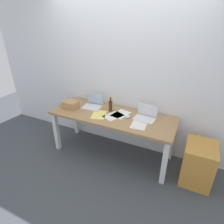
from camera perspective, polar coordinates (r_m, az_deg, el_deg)
The scene contains 13 objects.
ground_plane at distance 3.36m, azimuth 0.00°, elevation -12.18°, with size 8.00×8.00×0.00m, color #42474C.
back_wall at distance 3.09m, azimuth 3.30°, elevation 11.49°, with size 5.20×0.08×2.60m, color white.
desk at distance 2.99m, azimuth 0.00°, elevation -2.48°, with size 1.96×0.70×0.75m.
laptop_left at distance 3.21m, azimuth -5.78°, elevation 2.26°, with size 0.32×0.28×0.21m.
laptop_right at distance 2.86m, azimuth 10.07°, elevation -1.17°, with size 0.33×0.24×0.21m.
beer_bottle at distance 3.03m, azimuth -0.44°, elevation 1.94°, with size 0.06×0.06×0.25m.
computer_mouse at distance 2.87m, azimuth 4.81°, elevation -1.45°, with size 0.06×0.10×0.03m, color silver.
cardboard_box at distance 3.22m, azimuth -12.41°, elevation 2.17°, with size 0.25×0.17×0.12m, color tan.
paper_sheet_center at distance 2.92m, azimuth 0.43°, elevation -1.16°, with size 0.21×0.30×0.00m, color white.
paper_yellow_folder at distance 2.96m, azimuth -3.97°, elevation -0.76°, with size 0.21×0.30×0.00m, color #F4E06B.
paper_sheet_front_right at distance 2.73m, azimuth 8.22°, elevation -3.64°, with size 0.21×0.30×0.00m, color white.
paper_sheet_near_back at distance 2.97m, azimuth 2.66°, elevation -0.63°, with size 0.21×0.30×0.00m, color white.
filing_cabinet at distance 2.97m, azimuth 24.54°, elevation -13.94°, with size 0.40×0.48×0.60m, color #C68938.
Camera 1 is at (1.11, -2.36, 2.13)m, focal length 30.23 mm.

